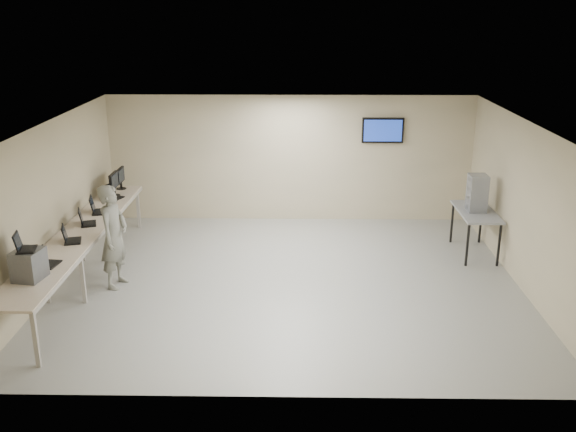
{
  "coord_description": "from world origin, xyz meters",
  "views": [
    {
      "loc": [
        0.18,
        -10.35,
        4.62
      ],
      "look_at": [
        0.0,
        0.2,
        1.15
      ],
      "focal_mm": 40.0,
      "sensor_mm": 36.0,
      "label": 1
    }
  ],
  "objects_px": {
    "soldier": "(114,236)",
    "equipment_box": "(29,265)",
    "workbench": "(81,236)",
    "side_table": "(476,214)"
  },
  "relations": [
    {
      "from": "workbench",
      "to": "equipment_box",
      "type": "xyz_separation_m",
      "value": [
        -0.06,
        -1.99,
        0.29
      ]
    },
    {
      "from": "equipment_box",
      "to": "side_table",
      "type": "xyz_separation_m",
      "value": [
        7.25,
        3.4,
        -0.32
      ]
    },
    {
      "from": "side_table",
      "to": "soldier",
      "type": "bearing_deg",
      "value": -166.18
    },
    {
      "from": "soldier",
      "to": "equipment_box",
      "type": "bearing_deg",
      "value": 170.22
    },
    {
      "from": "workbench",
      "to": "soldier",
      "type": "bearing_deg",
      "value": -17.33
    },
    {
      "from": "workbench",
      "to": "soldier",
      "type": "height_order",
      "value": "soldier"
    },
    {
      "from": "equipment_box",
      "to": "side_table",
      "type": "height_order",
      "value": "equipment_box"
    },
    {
      "from": "equipment_box",
      "to": "soldier",
      "type": "distance_m",
      "value": 1.93
    },
    {
      "from": "soldier",
      "to": "side_table",
      "type": "bearing_deg",
      "value": -64.45
    },
    {
      "from": "workbench",
      "to": "soldier",
      "type": "relative_size",
      "value": 3.33
    }
  ]
}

